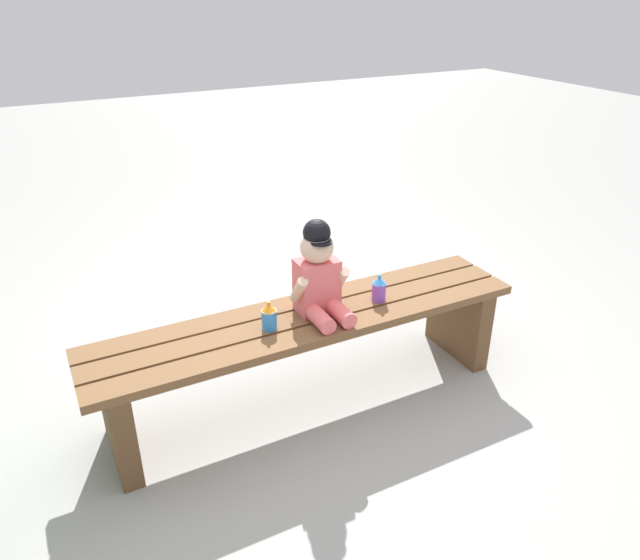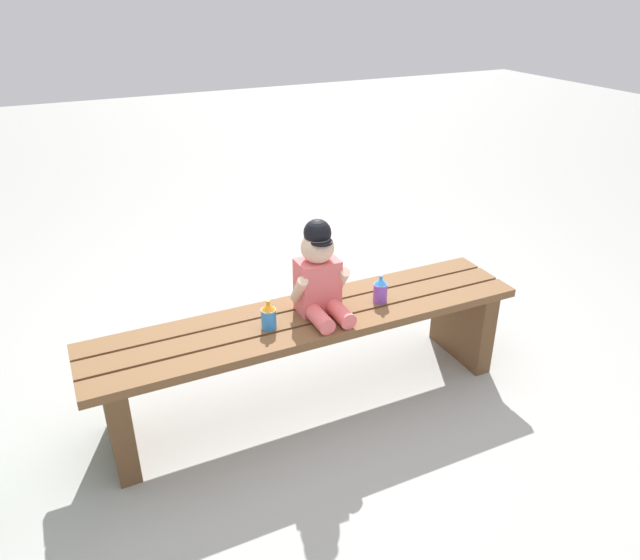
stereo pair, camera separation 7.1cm
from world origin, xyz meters
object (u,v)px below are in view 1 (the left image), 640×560
at_px(sippy_cup_left, 269,316).
at_px(child_figure, 319,274).
at_px(sippy_cup_right, 379,288).
at_px(park_bench, 309,341).

bearing_deg(sippy_cup_left, child_figure, 7.70).
height_order(child_figure, sippy_cup_right, child_figure).
height_order(park_bench, sippy_cup_left, sippy_cup_left).
relative_size(park_bench, sippy_cup_left, 15.00).
distance_m(child_figure, sippy_cup_right, 0.30).
xyz_separation_m(child_figure, sippy_cup_right, (0.27, -0.03, -0.12)).
xyz_separation_m(park_bench, child_figure, (0.05, 0.01, 0.30)).
xyz_separation_m(sippy_cup_left, sippy_cup_right, (0.51, 0.00, 0.00)).
xyz_separation_m(child_figure, sippy_cup_left, (-0.24, -0.03, -0.12)).
relative_size(sippy_cup_left, sippy_cup_right, 1.00).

